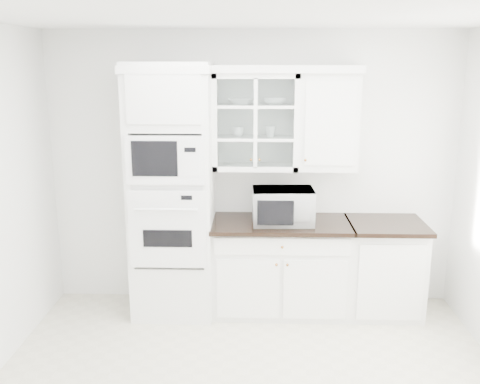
{
  "coord_description": "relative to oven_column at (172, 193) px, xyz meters",
  "views": [
    {
      "loc": [
        0.04,
        -3.45,
        2.41
      ],
      "look_at": [
        -0.1,
        1.05,
        1.3
      ],
      "focal_mm": 40.0,
      "sensor_mm": 36.0,
      "label": 1
    }
  ],
  "objects": [
    {
      "name": "extra_base_cabinet",
      "position": [
        2.03,
        0.03,
        -0.74
      ],
      "size": [
        0.72,
        0.67,
        0.92
      ],
      "color": "white",
      "rests_on": "ground"
    },
    {
      "name": "oven_column",
      "position": [
        0.0,
        0.0,
        0.0
      ],
      "size": [
        0.76,
        0.68,
        2.4
      ],
      "color": "white",
      "rests_on": "ground"
    },
    {
      "name": "upper_cabinet_solid",
      "position": [
        1.46,
        0.17,
        0.65
      ],
      "size": [
        0.55,
        0.33,
        0.9
      ],
      "primitive_type": "cube",
      "color": "white",
      "rests_on": "room_shell"
    },
    {
      "name": "base_cabinet_run",
      "position": [
        1.03,
        0.03,
        -0.74
      ],
      "size": [
        1.32,
        0.67,
        0.92
      ],
      "color": "white",
      "rests_on": "ground"
    },
    {
      "name": "upper_cabinet_glass",
      "position": [
        0.78,
        0.17,
        0.65
      ],
      "size": [
        0.8,
        0.33,
        0.9
      ],
      "color": "white",
      "rests_on": "room_shell"
    },
    {
      "name": "crown_molding",
      "position": [
        0.68,
        0.14,
        1.14
      ],
      "size": [
        2.14,
        0.38,
        0.07
      ],
      "primitive_type": "cube",
      "color": "white",
      "rests_on": "room_shell"
    },
    {
      "name": "countertop_microwave",
      "position": [
        1.04,
        -0.01,
        -0.12
      ],
      "size": [
        0.58,
        0.49,
        0.33
      ],
      "primitive_type": "imported",
      "rotation": [
        0.0,
        0.0,
        3.18
      ],
      "color": "white",
      "rests_on": "base_cabinet_run"
    },
    {
      "name": "room_shell",
      "position": [
        0.75,
        -0.99,
        0.58
      ],
      "size": [
        4.0,
        3.5,
        2.7
      ],
      "color": "white",
      "rests_on": "ground"
    },
    {
      "name": "cup_a",
      "position": [
        0.62,
        0.17,
        0.56
      ],
      "size": [
        0.13,
        0.13,
        0.09
      ],
      "primitive_type": "imported",
      "rotation": [
        0.0,
        0.0,
        -0.14
      ],
      "color": "white",
      "rests_on": "upper_cabinet_glass"
    },
    {
      "name": "bowl_a",
      "position": [
        0.65,
        0.16,
        0.84
      ],
      "size": [
        0.28,
        0.28,
        0.06
      ],
      "primitive_type": "imported",
      "rotation": [
        0.0,
        0.0,
        -0.22
      ],
      "color": "white",
      "rests_on": "upper_cabinet_glass"
    },
    {
      "name": "bowl_b",
      "position": [
        0.95,
        0.17,
        0.84
      ],
      "size": [
        0.25,
        0.25,
        0.07
      ],
      "primitive_type": "imported",
      "rotation": [
        0.0,
        0.0,
        -0.22
      ],
      "color": "white",
      "rests_on": "upper_cabinet_glass"
    },
    {
      "name": "cup_b",
      "position": [
        0.92,
        0.15,
        0.56
      ],
      "size": [
        0.12,
        0.12,
        0.1
      ],
      "primitive_type": "imported",
      "rotation": [
        0.0,
        0.0,
        -0.11
      ],
      "color": "white",
      "rests_on": "upper_cabinet_glass"
    }
  ]
}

